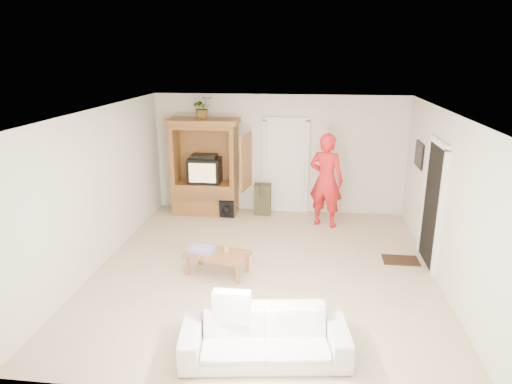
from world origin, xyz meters
The scene contains 19 objects.
floor centered at (0.00, 0.00, 0.00)m, with size 6.00×6.00×0.00m, color tan.
ceiling centered at (0.00, 0.00, 2.60)m, with size 6.00×6.00×0.00m, color white.
wall_back centered at (0.00, 3.00, 1.30)m, with size 5.50×5.50×0.00m, color silver.
wall_front centered at (0.00, -3.00, 1.30)m, with size 5.50×5.50×0.00m, color silver.
wall_left centered at (-2.75, 0.00, 1.30)m, with size 6.00×6.00×0.00m, color silver.
wall_right centered at (2.75, 0.00, 1.30)m, with size 6.00×6.00×0.00m, color silver.
armoire centered at (-1.58, 2.66, 0.91)m, with size 1.82×1.14×2.10m.
door_back centered at (0.15, 2.97, 1.02)m, with size 0.85×0.05×2.04m, color white.
doorway_right centered at (2.73, 0.60, 1.02)m, with size 0.05×0.90×2.04m, color black.
framed_picture centered at (2.73, 1.90, 1.60)m, with size 0.03×0.60×0.48m, color black.
doormat centered at (2.30, 0.60, 0.01)m, with size 0.60×0.40×0.02m, color #382316.
plant centered at (-1.60, 2.63, 2.34)m, with size 0.43×0.37×0.47m, color #4C7238.
man centered at (1.02, 2.17, 0.97)m, with size 0.71×0.46×1.94m, color red.
sofa centered at (0.23, -2.28, 0.28)m, with size 1.94×0.76×0.57m, color silver.
coffee_table centered at (-0.74, -0.25, 0.32)m, with size 1.10×0.76×0.37m.
towel centered at (-1.00, -0.25, 0.41)m, with size 0.38×0.28×0.08m, color #D848A1.
candle centered at (-0.61, -0.21, 0.42)m, with size 0.08×0.08×0.10m, color tan.
backpack_black centered at (-1.07, 2.41, 0.20)m, with size 0.32×0.19×0.39m, color black, non-canonical shape.
backpack_olive centered at (-0.33, 2.69, 0.34)m, with size 0.36×0.27×0.69m, color #47442B, non-canonical shape.
Camera 1 is at (0.68, -6.84, 3.44)m, focal length 32.00 mm.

